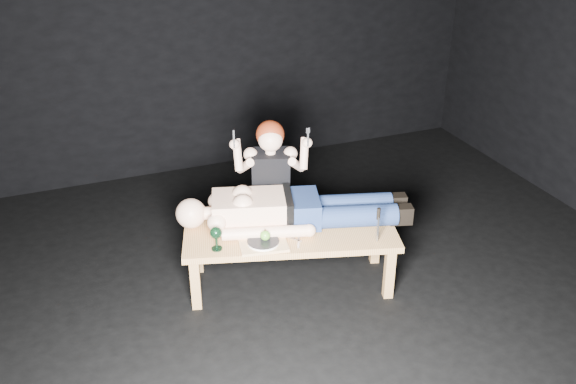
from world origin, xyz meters
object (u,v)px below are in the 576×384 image
at_px(table, 290,258).
at_px(kneeling_woman, 271,184).
at_px(carving_knife, 378,225).
at_px(lying_man, 296,205).
at_px(serving_tray, 263,244).
at_px(goblet, 216,238).

bearing_deg(table, kneeling_woman, 102.54).
bearing_deg(carving_knife, kneeling_woman, 136.09).
relative_size(table, kneeling_woman, 1.29).
distance_m(table, lying_man, 0.39).
height_order(kneeling_woman, serving_tray, kneeling_woman).
bearing_deg(goblet, lying_man, 12.70).
relative_size(lying_man, carving_knife, 6.21).
xyz_separation_m(lying_man, goblet, (-0.65, -0.15, -0.05)).
relative_size(goblet, carving_knife, 0.66).
height_order(table, kneeling_woman, kneeling_woman).
height_order(table, serving_tray, serving_tray).
distance_m(kneeling_woman, serving_tray, 0.68).
bearing_deg(serving_tray, goblet, 167.10).
xyz_separation_m(lying_man, carving_knife, (0.43, -0.46, -0.01)).
bearing_deg(kneeling_woman, carving_knife, -41.64).
bearing_deg(table, carving_knife, -17.46).
relative_size(lying_man, serving_tray, 4.98).
xyz_separation_m(table, lying_man, (0.09, 0.11, 0.37)).
height_order(lying_man, kneeling_woman, kneeling_woman).
height_order(lying_man, carving_knife, lying_man).
bearing_deg(carving_knife, table, 162.54).
relative_size(table, carving_knife, 5.78).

